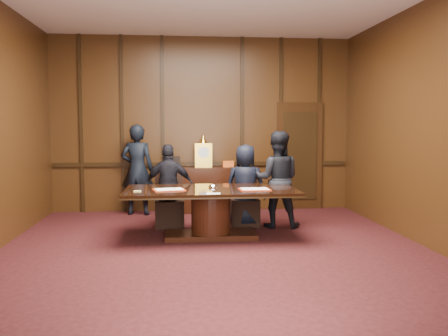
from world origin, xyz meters
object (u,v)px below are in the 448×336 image
Objects in this scene: sideboard at (204,188)px; signatory_left at (169,186)px; signatory_right at (245,185)px; witness_left at (137,170)px; conference_table at (211,205)px; witness_right at (277,179)px.

signatory_left is at bearing -114.99° from sideboard.
witness_left reaches higher than signatory_right.
sideboard reaches higher than signatory_left.
conference_table is (-0.01, -2.21, 0.02)m from sideboard.
sideboard reaches higher than conference_table.
signatory_left is at bearing 127.28° from witness_left.
sideboard is 1.57m from signatory_left.
witness_left is at bearing -16.84° from witness_right.
signatory_right is 2.31m from witness_left.
conference_table is 1.85× the size of signatory_left.
signatory_right is at bearing -65.40° from sideboard.
signatory_right is 0.55m from witness_right.
sideboard is 0.98× the size of witness_right.
signatory_left is at bearing 8.46° from witness_right.
signatory_right is at bearing 50.91° from conference_table.
sideboard is at bearing -162.47° from witness_left.
witness_left is (-0.63, 1.25, 0.17)m from signatory_left.
sideboard is at bearing -113.60° from signatory_left.
conference_table is 2.44m from witness_left.
signatory_right is (1.30, 0.00, -0.00)m from signatory_left.
signatory_left reaches higher than conference_table.
witness_right reaches higher than signatory_right.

